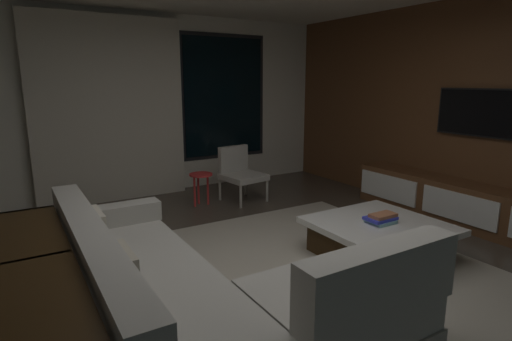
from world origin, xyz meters
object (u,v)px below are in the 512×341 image
object	(u,v)px
accent_chair_near_window	(240,171)
mounted_tv	(476,112)
media_console	(473,208)
console_table_behind_couch	(41,309)
sectional_couch	(195,297)
coffee_table	(379,240)
side_stool	(201,179)
book_stack_on_coffee_table	(381,218)

from	to	relation	value
accent_chair_near_window	mounted_tv	distance (m)	3.14
accent_chair_near_window	media_console	world-z (taller)	accent_chair_near_window
accent_chair_near_window	mounted_tv	xyz separation A→B (m)	(1.95, -2.29, 0.92)
media_console	console_table_behind_couch	bearing A→B (deg)	-178.41
accent_chair_near_window	media_console	bearing A→B (deg)	-54.61
sectional_couch	coffee_table	size ratio (longest dim) A/B	2.16
sectional_couch	media_console	world-z (taller)	sectional_couch
accent_chair_near_window	media_console	distance (m)	3.05
side_stool	mounted_tv	distance (m)	3.58
sectional_couch	coffee_table	world-z (taller)	sectional_couch
sectional_couch	mounted_tv	world-z (taller)	mounted_tv
book_stack_on_coffee_table	side_stool	xyz separation A→B (m)	(-0.81, 2.51, -0.03)
coffee_table	console_table_behind_couch	size ratio (longest dim) A/B	0.55
coffee_table	console_table_behind_couch	xyz separation A→B (m)	(-2.96, -0.12, 0.23)
sectional_couch	side_stool	world-z (taller)	sectional_couch
sectional_couch	coffee_table	xyz separation A→B (m)	(2.05, 0.25, -0.10)
mounted_tv	book_stack_on_coffee_table	bearing A→B (deg)	-173.40
accent_chair_near_window	mounted_tv	size ratio (longest dim) A/B	0.80
sectional_couch	coffee_table	distance (m)	2.06
sectional_couch	media_console	bearing A→B (deg)	4.02
book_stack_on_coffee_table	mounted_tv	size ratio (longest dim) A/B	0.31
accent_chair_near_window	console_table_behind_couch	bearing A→B (deg)	-136.76
sectional_couch	book_stack_on_coffee_table	size ratio (longest dim) A/B	8.42
sectional_couch	mounted_tv	bearing A→B (deg)	6.78
coffee_table	book_stack_on_coffee_table	xyz separation A→B (m)	(0.02, 0.00, 0.22)
coffee_table	mounted_tv	bearing A→B (deg)	6.61
media_console	console_table_behind_couch	size ratio (longest dim) A/B	1.48
book_stack_on_coffee_table	media_console	world-z (taller)	media_console
mounted_tv	coffee_table	bearing A→B (deg)	-173.39
sectional_couch	mounted_tv	size ratio (longest dim) A/B	2.57
book_stack_on_coffee_table	media_console	size ratio (longest dim) A/B	0.10
side_stool	media_console	size ratio (longest dim) A/B	0.15
console_table_behind_couch	coffee_table	bearing A→B (deg)	2.31
side_stool	media_console	distance (m)	3.45
sectional_couch	accent_chair_near_window	bearing A→B (deg)	55.78
accent_chair_near_window	media_console	xyz separation A→B (m)	(1.77, -2.48, -0.18)
side_stool	media_console	bearing A→B (deg)	-46.62
book_stack_on_coffee_table	side_stool	world-z (taller)	side_stool
accent_chair_near_window	side_stool	size ratio (longest dim) A/B	1.70
media_console	console_table_behind_couch	xyz separation A→B (m)	(-4.54, -0.13, 0.16)
accent_chair_near_window	sectional_couch	bearing A→B (deg)	-124.22
media_console	mounted_tv	size ratio (longest dim) A/B	3.19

